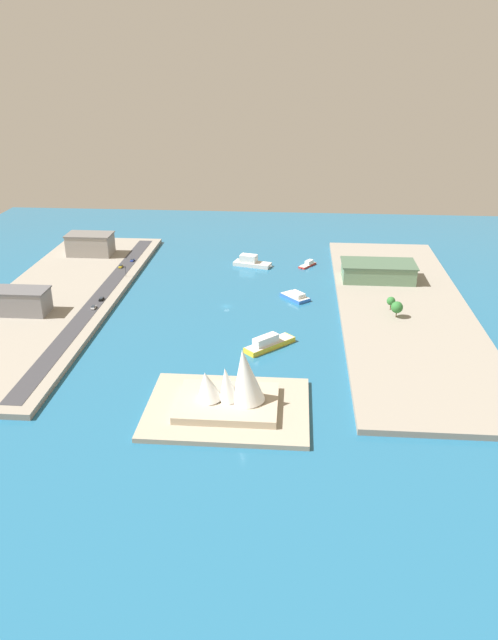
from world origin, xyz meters
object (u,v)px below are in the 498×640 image
ferry_white_commuter (251,262)px  carpark_squat_concrete (90,244)px  ferry_yellow_fast (269,343)px  van_white (94,307)px  suv_black (101,299)px  traffic_light_waterfront (125,270)px  taxi_yellow_cab (121,266)px  opera_landmark (232,388)px  warehouse_low_gray (18,301)px  hatchback_blue (132,260)px  terminal_long_green (378,271)px  tugboat_red (308,264)px  catamaran_blue (295,296)px

ferry_white_commuter → carpark_squat_concrete: (109.73, -7.75, 7.27)m
ferry_yellow_fast → van_white: bearing=-19.7°
suv_black → traffic_light_waterfront: size_ratio=0.76×
ferry_white_commuter → traffic_light_waterfront: 82.17m
taxi_yellow_cab → traffic_light_waterfront: traffic_light_waterfront is taller
ferry_white_commuter → opera_landmark: size_ratio=0.68×
warehouse_low_gray → traffic_light_waterfront: size_ratio=4.95×
opera_landmark → ferry_white_commuter: bearing=-88.1°
hatchback_blue → opera_landmark: bearing=115.9°
ferry_yellow_fast → terminal_long_green: bearing=-123.4°
ferry_yellow_fast → taxi_yellow_cab: (99.65, -102.58, 1.31)m
traffic_light_waterfront → warehouse_low_gray: bearing=55.8°
tugboat_red → catamaran_blue: (7.65, 59.36, 0.38)m
ferry_yellow_fast → carpark_squat_concrete: bearing=-45.3°
catamaran_blue → ferry_white_commuter: 63.98m
tugboat_red → taxi_yellow_cab: taxi_yellow_cab is taller
suv_black → opera_landmark: size_ratio=0.13×
tugboat_red → carpark_squat_concrete: bearing=-2.0°
terminal_long_green → taxi_yellow_cab: size_ratio=9.33×
terminal_long_green → taxi_yellow_cab: terminal_long_green is taller
van_white → terminal_long_green: bearing=-159.5°
catamaran_blue → warehouse_low_gray: bearing=14.7°
catamaran_blue → carpark_squat_concrete: 153.71m
catamaran_blue → traffic_light_waterfront: 106.52m
tugboat_red → taxi_yellow_cab: 121.19m
ferry_yellow_fast → opera_landmark: (11.69, 57.06, 7.88)m
carpark_squat_concrete → hatchback_blue: carpark_squat_concrete is taller
terminal_long_green → suv_black: bearing=16.5°
tugboat_red → carpark_squat_concrete: carpark_squat_concrete is taller
ferry_yellow_fast → ferry_white_commuter: bearing=-81.8°
suv_black → van_white: size_ratio=1.01×
terminal_long_green → opera_landmark: (72.98, 149.90, 2.15)m
ferry_white_commuter → van_white: (78.29, 86.42, 0.95)m
terminal_long_green → suv_black: 163.33m
terminal_long_green → van_white: size_ratio=9.06×
taxi_yellow_cab → ferry_yellow_fast: bearing=134.2°
ferry_yellow_fast → hatchback_blue: (95.52, -115.81, 1.27)m
terminal_long_green → carpark_squat_concrete: 191.83m
taxi_yellow_cab → carpark_squat_concrete: bearing=-43.2°
tugboat_red → suv_black: suv_black is taller
van_white → traffic_light_waterfront: size_ratio=0.75×
terminal_long_green → traffic_light_waterfront: bearing=2.5°
opera_landmark → suv_black: bearing=-51.1°
suv_black → traffic_light_waterfront: traffic_light_waterfront is taller
traffic_light_waterfront → opera_landmark: size_ratio=0.17×
catamaran_blue → suv_black: bearing=9.2°
catamaran_blue → ferry_white_commuter: size_ratio=0.70×
terminal_long_green → hatchback_blue: size_ratio=10.28×
ferry_yellow_fast → catamaran_blue: bearing=-100.7°
tugboat_red → hatchback_blue: (115.25, 7.49, 2.37)m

